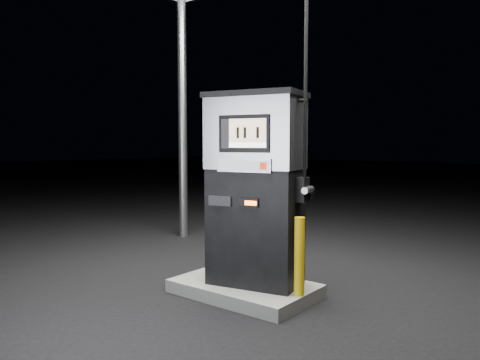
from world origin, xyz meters
The scene contains 5 objects.
ground centered at (0.00, 0.00, 0.00)m, with size 80.00×80.00×0.00m, color black.
pump_island centered at (0.00, 0.00, 0.07)m, with size 1.60×1.00×0.15m, color #5E5E5A.
fuel_dispenser centered at (0.13, 0.05, 1.27)m, with size 1.25×0.85×4.51m.
bollard_left centered at (-0.55, 0.09, 0.67)m, with size 0.14×0.14×1.03m, color #E3B30C.
bollard_right centered at (0.74, -0.01, 0.57)m, with size 0.11×0.11×0.84m, color #E3B30C.
Camera 1 is at (3.25, -4.21, 1.76)m, focal length 35.00 mm.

